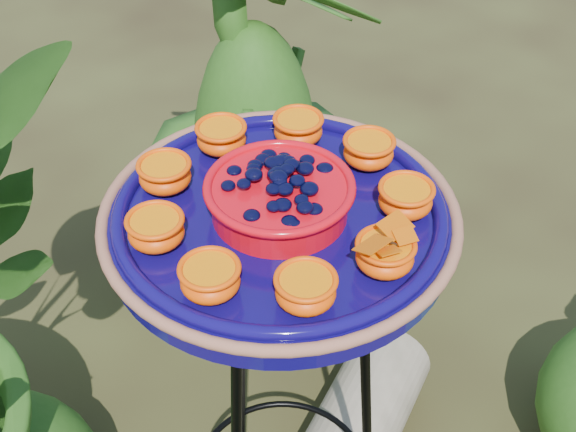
# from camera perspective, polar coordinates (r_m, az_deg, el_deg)

# --- Properties ---
(tripod_stand) EXTENTS (0.38, 0.38, 0.83)m
(tripod_stand) POSITION_cam_1_polar(r_m,az_deg,el_deg) (1.24, -0.48, -12.75)
(tripod_stand) COLOR black
(tripod_stand) RESTS_ON ground
(feeder_dish) EXTENTS (0.53, 0.53, 0.10)m
(feeder_dish) POSITION_cam_1_polar(r_m,az_deg,el_deg) (0.97, -0.60, 0.15)
(feeder_dish) COLOR #0E064F
(feeder_dish) RESTS_ON tripod_stand
(shrub_back_right) EXTENTS (0.67, 0.67, 0.97)m
(shrub_back_right) POSITION_cam_1_polar(r_m,az_deg,el_deg) (1.81, -2.37, 6.70)
(shrub_back_right) COLOR #285516
(shrub_back_right) RESTS_ON ground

